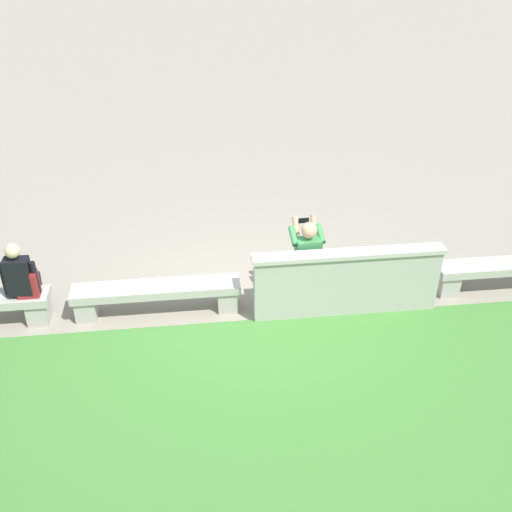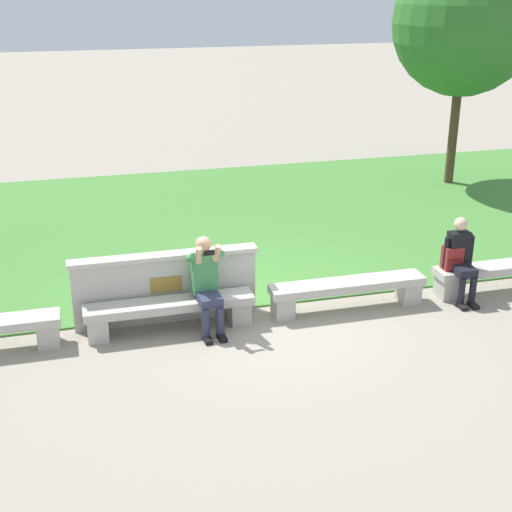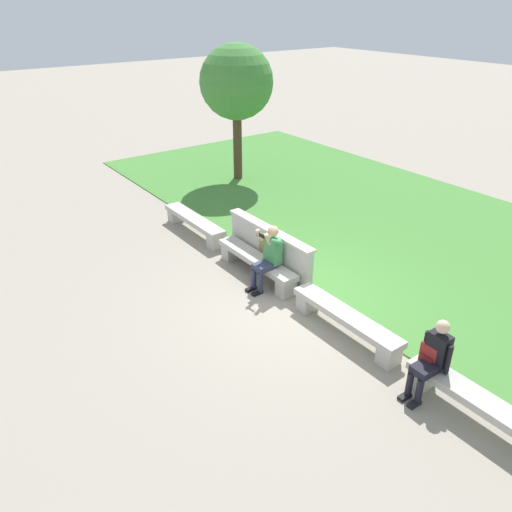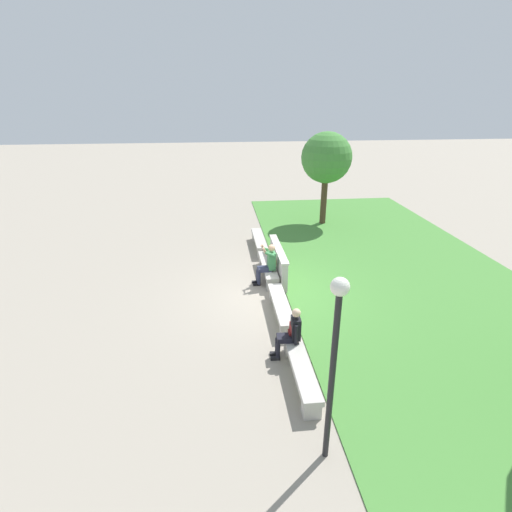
{
  "view_description": "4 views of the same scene",
  "coord_description": "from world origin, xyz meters",
  "px_view_note": "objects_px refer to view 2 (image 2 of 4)",
  "views": [
    {
      "loc": [
        0.74,
        6.97,
        5.09
      ],
      "look_at": [
        -0.11,
        -0.16,
        0.73
      ],
      "focal_mm": 42.0,
      "sensor_mm": 36.0,
      "label": 1
    },
    {
      "loc": [
        -2.43,
        -8.82,
        4.61
      ],
      "look_at": [
        -0.09,
        -0.03,
        0.99
      ],
      "focal_mm": 50.0,
      "sensor_mm": 36.0,
      "label": 2
    },
    {
      "loc": [
        6.16,
        -5.51,
        5.29
      ],
      "look_at": [
        -0.9,
        -0.31,
        0.73
      ],
      "focal_mm": 35.0,
      "sensor_mm": 36.0,
      "label": 3
    },
    {
      "loc": [
        10.64,
        -1.66,
        5.7
      ],
      "look_at": [
        -0.55,
        -0.48,
        1.07
      ],
      "focal_mm": 28.0,
      "sensor_mm": 36.0,
      "label": 4
    }
  ],
  "objects_px": {
    "bench_near": "(170,310)",
    "bench_far": "(505,272)",
    "tree_left_background": "(464,23)",
    "person_photographer": "(206,280)",
    "person_distant": "(461,257)",
    "bench_mid": "(348,290)",
    "backpack": "(452,258)"
  },
  "relations": [
    {
      "from": "bench_near",
      "to": "person_photographer",
      "type": "bearing_deg",
      "value": -8.68
    },
    {
      "from": "person_photographer",
      "to": "backpack",
      "type": "relative_size",
      "value": 3.08
    },
    {
      "from": "bench_mid",
      "to": "person_photographer",
      "type": "distance_m",
      "value": 2.15
    },
    {
      "from": "bench_near",
      "to": "person_photographer",
      "type": "xyz_separation_m",
      "value": [
        0.51,
        -0.08,
        0.43
      ]
    },
    {
      "from": "bench_mid",
      "to": "person_distant",
      "type": "bearing_deg",
      "value": -2.15
    },
    {
      "from": "bench_mid",
      "to": "backpack",
      "type": "distance_m",
      "value": 1.71
    },
    {
      "from": "bench_near",
      "to": "bench_far",
      "type": "xyz_separation_m",
      "value": [
        5.23,
        0.0,
        0.0
      ]
    },
    {
      "from": "bench_far",
      "to": "person_distant",
      "type": "xyz_separation_m",
      "value": [
        -0.85,
        -0.07,
        0.36
      ]
    },
    {
      "from": "person_distant",
      "to": "bench_far",
      "type": "bearing_deg",
      "value": 4.47
    },
    {
      "from": "backpack",
      "to": "tree_left_background",
      "type": "bearing_deg",
      "value": 61.04
    },
    {
      "from": "bench_near",
      "to": "backpack",
      "type": "distance_m",
      "value": 4.31
    },
    {
      "from": "bench_mid",
      "to": "tree_left_background",
      "type": "height_order",
      "value": "tree_left_background"
    },
    {
      "from": "bench_far",
      "to": "backpack",
      "type": "distance_m",
      "value": 0.98
    },
    {
      "from": "person_photographer",
      "to": "person_distant",
      "type": "distance_m",
      "value": 3.87
    },
    {
      "from": "bench_near",
      "to": "bench_far",
      "type": "relative_size",
      "value": 1.0
    },
    {
      "from": "bench_mid",
      "to": "bench_far",
      "type": "xyz_separation_m",
      "value": [
        2.61,
        0.0,
        0.0
      ]
    },
    {
      "from": "bench_near",
      "to": "tree_left_background",
      "type": "xyz_separation_m",
      "value": [
        7.45,
        5.72,
        3.29
      ]
    },
    {
      "from": "person_distant",
      "to": "tree_left_background",
      "type": "bearing_deg",
      "value": 62.06
    },
    {
      "from": "bench_mid",
      "to": "tree_left_background",
      "type": "bearing_deg",
      "value": 49.81
    },
    {
      "from": "backpack",
      "to": "person_distant",
      "type": "bearing_deg",
      "value": -48.19
    },
    {
      "from": "person_distant",
      "to": "person_photographer",
      "type": "bearing_deg",
      "value": -179.83
    },
    {
      "from": "bench_mid",
      "to": "backpack",
      "type": "height_order",
      "value": "backpack"
    },
    {
      "from": "tree_left_background",
      "to": "bench_near",
      "type": "bearing_deg",
      "value": -142.46
    },
    {
      "from": "bench_near",
      "to": "tree_left_background",
      "type": "bearing_deg",
      "value": 37.54
    },
    {
      "from": "bench_near",
      "to": "bench_mid",
      "type": "relative_size",
      "value": 1.0
    },
    {
      "from": "person_photographer",
      "to": "tree_left_background",
      "type": "bearing_deg",
      "value": 39.89
    },
    {
      "from": "bench_near",
      "to": "person_distant",
      "type": "bearing_deg",
      "value": -0.87
    },
    {
      "from": "bench_far",
      "to": "backpack",
      "type": "bearing_deg",
      "value": 178.39
    },
    {
      "from": "bench_far",
      "to": "tree_left_background",
      "type": "xyz_separation_m",
      "value": [
        2.22,
        5.72,
        3.29
      ]
    },
    {
      "from": "tree_left_background",
      "to": "bench_far",
      "type": "bearing_deg",
      "value": -111.21
    },
    {
      "from": "bench_far",
      "to": "person_distant",
      "type": "height_order",
      "value": "person_distant"
    },
    {
      "from": "bench_mid",
      "to": "bench_far",
      "type": "distance_m",
      "value": 2.61
    }
  ]
}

